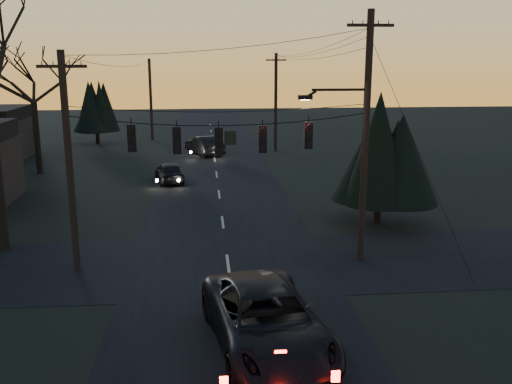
{
  "coord_description": "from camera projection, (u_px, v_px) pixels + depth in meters",
  "views": [
    {
      "loc": [
        -0.9,
        -11.9,
        8.29
      ],
      "look_at": [
        0.94,
        7.82,
        3.53
      ],
      "focal_mm": 40.0,
      "sensor_mm": 36.0,
      "label": 1
    }
  ],
  "objects": [
    {
      "name": "utility_pole_right",
      "position": [
        360.0,
        260.0,
        23.72
      ],
      "size": [
        5.0,
        0.3,
        10.0
      ],
      "primitive_type": null,
      "color": "black",
      "rests_on": "ground"
    },
    {
      "name": "sedan_oncoming_b",
      "position": [
        204.0,
        145.0,
        48.73
      ],
      "size": [
        3.55,
        5.07,
        1.59
      ],
      "primitive_type": "imported",
      "rotation": [
        0.0,
        0.0,
        3.58
      ],
      "color": "black",
      "rests_on": "ground"
    },
    {
      "name": "evergreen_right",
      "position": [
        381.0,
        142.0,
        28.07
      ],
      "size": [
        3.83,
        3.83,
        7.13
      ],
      "color": "black",
      "rests_on": "ground"
    },
    {
      "name": "utility_pole_far_r",
      "position": [
        275.0,
        151.0,
        50.82
      ],
      "size": [
        1.8,
        0.3,
        8.5
      ],
      "primitive_type": null,
      "color": "black",
      "rests_on": "ground"
    },
    {
      "name": "span_signal_assembly",
      "position": [
        220.0,
        138.0,
        21.99
      ],
      "size": [
        11.5,
        0.44,
        1.68
      ],
      "color": "black",
      "rests_on": "ground"
    },
    {
      "name": "cross_road",
      "position": [
        228.0,
        264.0,
        23.22
      ],
      "size": [
        60.0,
        7.0,
        0.02
      ],
      "primitive_type": "cube",
      "color": "black",
      "rests_on": "ground"
    },
    {
      "name": "main_road",
      "position": [
        220.0,
        203.0,
        32.9
      ],
      "size": [
        8.0,
        120.0,
        0.02
      ],
      "primitive_type": "cube",
      "color": "black",
      "rests_on": "ground"
    },
    {
      "name": "suv_near",
      "position": [
        267.0,
        321.0,
        16.32
      ],
      "size": [
        3.88,
        6.76,
        1.78
      ],
      "primitive_type": "imported",
      "rotation": [
        0.0,
        0.0,
        0.15
      ],
      "color": "black",
      "rests_on": "ground"
    },
    {
      "name": "utility_pole_far_l",
      "position": [
        153.0,
        140.0,
        57.53
      ],
      "size": [
        0.3,
        0.3,
        8.0
      ],
      "primitive_type": null,
      "color": "black",
      "rests_on": "ground"
    },
    {
      "name": "sedan_oncoming_a",
      "position": [
        169.0,
        172.0,
        38.16
      ],
      "size": [
        2.36,
        4.24,
        1.37
      ],
      "primitive_type": "imported",
      "rotation": [
        0.0,
        0.0,
        3.34
      ],
      "color": "black",
      "rests_on": "ground"
    },
    {
      "name": "bare_tree_dist",
      "position": [
        31.0,
        73.0,
        39.44
      ],
      "size": [
        7.48,
        7.48,
        10.15
      ],
      "color": "black",
      "rests_on": "ground"
    },
    {
      "name": "utility_pole_left",
      "position": [
        77.0,
        269.0,
        22.68
      ],
      "size": [
        1.8,
        0.3,
        8.5
      ],
      "primitive_type": null,
      "color": "black",
      "rests_on": "ground"
    },
    {
      "name": "evergreen_dist",
      "position": [
        96.0,
        109.0,
        54.09
      ],
      "size": [
        3.35,
        3.35,
        5.48
      ],
      "color": "black",
      "rests_on": "ground"
    }
  ]
}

